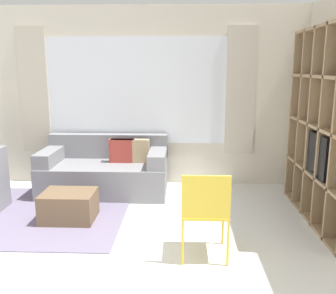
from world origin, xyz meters
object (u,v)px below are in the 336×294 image
Objects in this scene: shelving_unit at (331,129)px; couch_main at (106,171)px; folding_chair at (205,208)px.

couch_main is (-2.81, 0.96, -0.80)m from shelving_unit.
folding_chair is (-1.48, -0.98, -0.60)m from shelving_unit.
shelving_unit is 1.87m from folding_chair.
folding_chair reaches higher than couch_main.
folding_chair is at bearing -55.46° from couch_main.
shelving_unit is 2.62× the size of folding_chair.
shelving_unit is 3.07m from couch_main.
shelving_unit is 1.26× the size of couch_main.
shelving_unit is at bearing -146.51° from folding_chair.
couch_main is at bearing -55.46° from folding_chair.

